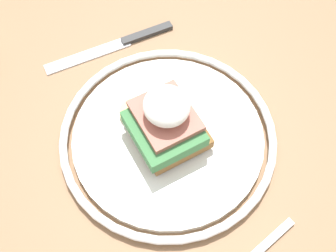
{
  "coord_description": "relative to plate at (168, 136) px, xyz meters",
  "views": [
    {
      "loc": [
        -0.2,
        0.11,
        1.23
      ],
      "look_at": [
        0.01,
        -0.01,
        0.78
      ],
      "focal_mm": 45.0,
      "sensor_mm": 36.0,
      "label": 1
    }
  ],
  "objects": [
    {
      "name": "plate",
      "position": [
        0.0,
        0.0,
        0.0
      ],
      "size": [
        0.27,
        0.27,
        0.02
      ],
      "color": "silver",
      "rests_on": "dining_table"
    },
    {
      "name": "knife",
      "position": [
        0.17,
        -0.01,
        -0.01
      ],
      "size": [
        0.03,
        0.19,
        0.01
      ],
      "color": "#2D2D2D",
      "rests_on": "dining_table"
    },
    {
      "name": "sandwich",
      "position": [
        0.0,
        0.0,
        0.04
      ],
      "size": [
        0.11,
        0.08,
        0.07
      ],
      "color": "brown",
      "rests_on": "plate"
    },
    {
      "name": "dining_table",
      "position": [
        -0.01,
        0.01,
        -0.11
      ],
      "size": [
        1.16,
        0.85,
        0.75
      ],
      "color": "#846042",
      "rests_on": "ground_plane"
    }
  ]
}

